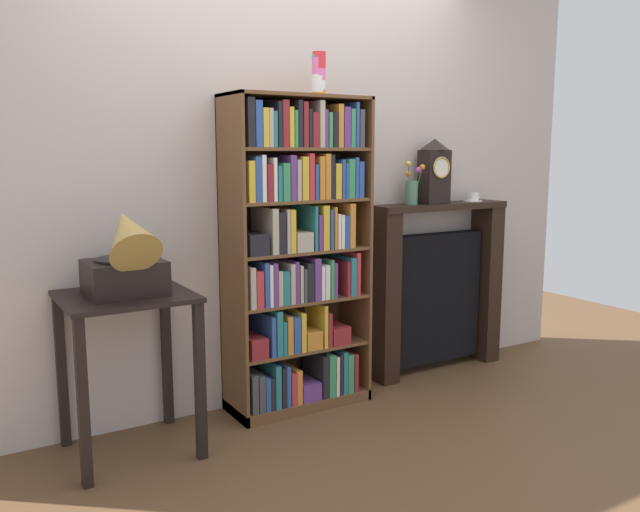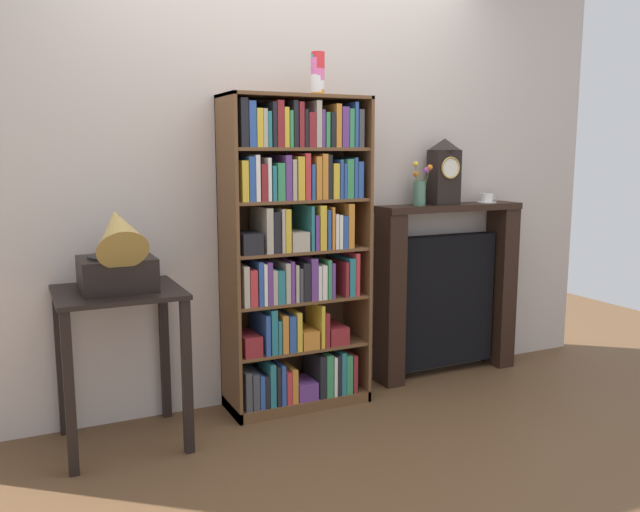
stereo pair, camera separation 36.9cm
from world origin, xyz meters
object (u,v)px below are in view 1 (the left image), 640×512
object	(u,v)px
gramophone	(126,257)
mantel_clock	(434,171)
fireplace_mantel	(436,289)
side_table_left	(127,333)
cup_stack	(319,74)
teacup_with_saucer	(473,197)
flower_vase	(412,189)
bookshelf	(296,256)

from	to	relation	value
gramophone	mantel_clock	xyz separation A→B (m)	(2.00, 0.21, 0.35)
fireplace_mantel	side_table_left	bearing A→B (deg)	-174.88
cup_stack	teacup_with_saucer	size ratio (longest dim) A/B	1.77
mantel_clock	fireplace_mantel	bearing A→B (deg)	18.44
fireplace_mantel	flower_vase	distance (m)	0.70
cup_stack	mantel_clock	size ratio (longest dim) A/B	0.56
cup_stack	fireplace_mantel	world-z (taller)	cup_stack
cup_stack	side_table_left	xyz separation A→B (m)	(-1.09, -0.06, -1.25)
teacup_with_saucer	mantel_clock	bearing A→B (deg)	-179.62
side_table_left	mantel_clock	bearing A→B (deg)	4.73
bookshelf	cup_stack	world-z (taller)	cup_stack
side_table_left	bookshelf	bearing A→B (deg)	5.74
bookshelf	flower_vase	bearing A→B (deg)	4.57
gramophone	bookshelf	bearing A→B (deg)	8.62
bookshelf	fireplace_mantel	size ratio (longest dim) A/B	1.56
cup_stack	teacup_with_saucer	world-z (taller)	cup_stack
fireplace_mantel	cup_stack	bearing A→B (deg)	-172.88
mantel_clock	side_table_left	bearing A→B (deg)	-175.27
fireplace_mantel	gramophone	bearing A→B (deg)	-173.53
bookshelf	cup_stack	xyz separation A→B (m)	(0.13, -0.03, 0.97)
bookshelf	fireplace_mantel	world-z (taller)	bookshelf
fireplace_mantel	mantel_clock	distance (m)	0.76
gramophone	fireplace_mantel	bearing A→B (deg)	6.47
bookshelf	cup_stack	size ratio (longest dim) A/B	7.63
gramophone	cup_stack	bearing A→B (deg)	5.89
fireplace_mantel	flower_vase	world-z (taller)	flower_vase
gramophone	fireplace_mantel	xyz separation A→B (m)	(2.05, 0.23, -0.41)
mantel_clock	flower_vase	xyz separation A→B (m)	(-0.18, 0.00, -0.11)
side_table_left	mantel_clock	xyz separation A→B (m)	(2.00, 0.17, 0.72)
bookshelf	flower_vase	xyz separation A→B (m)	(0.86, 0.07, 0.34)
gramophone	flower_vase	world-z (taller)	flower_vase
side_table_left	gramophone	world-z (taller)	gramophone
mantel_clock	teacup_with_saucer	xyz separation A→B (m)	(0.34, 0.00, -0.18)
cup_stack	side_table_left	world-z (taller)	cup_stack
bookshelf	fireplace_mantel	xyz separation A→B (m)	(1.10, 0.09, -0.32)
cup_stack	side_table_left	bearing A→B (deg)	-176.66
gramophone	teacup_with_saucer	world-z (taller)	gramophone
gramophone	fireplace_mantel	distance (m)	2.11
bookshelf	gramophone	bearing A→B (deg)	-171.38
side_table_left	gramophone	distance (m)	0.37
bookshelf	teacup_with_saucer	distance (m)	1.41
fireplace_mantel	flower_vase	size ratio (longest dim) A/B	4.10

